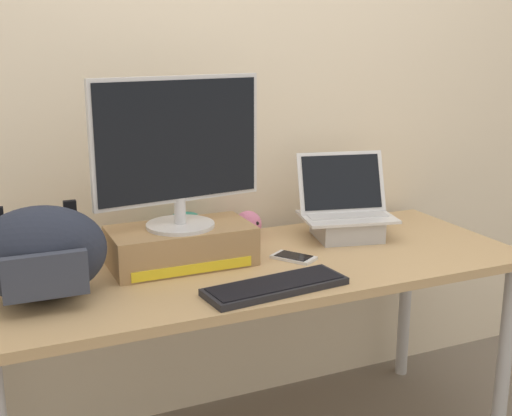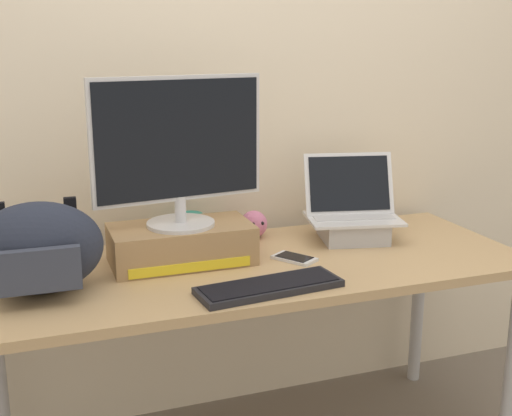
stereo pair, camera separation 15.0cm
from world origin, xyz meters
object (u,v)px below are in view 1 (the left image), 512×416
(cell_phone, at_px, (294,257))
(plush_toy, at_px, (248,224))
(messenger_backpack, at_px, (40,254))
(coffee_mug, at_px, (186,229))
(desktop_monitor, at_px, (178,151))
(open_laptop, at_px, (346,220))
(external_keyboard, at_px, (276,286))
(toner_box_yellow, at_px, (181,246))

(cell_phone, height_order, plush_toy, plush_toy)
(messenger_backpack, relative_size, coffee_mug, 2.82)
(desktop_monitor, distance_m, cell_phone, 0.51)
(open_laptop, bearing_deg, messenger_backpack, -158.69)
(open_laptop, height_order, plush_toy, open_laptop)
(external_keyboard, bearing_deg, coffee_mug, 94.52)
(external_keyboard, height_order, coffee_mug, coffee_mug)
(desktop_monitor, bearing_deg, coffee_mug, 60.45)
(desktop_monitor, bearing_deg, messenger_backpack, -171.61)
(coffee_mug, bearing_deg, external_keyboard, -79.68)
(plush_toy, bearing_deg, messenger_backpack, -157.84)
(toner_box_yellow, relative_size, desktop_monitor, 0.82)
(cell_phone, bearing_deg, desktop_monitor, 130.57)
(toner_box_yellow, xyz_separation_m, desktop_monitor, (0.00, -0.00, 0.30))
(toner_box_yellow, height_order, desktop_monitor, desktop_monitor)
(plush_toy, bearing_deg, external_keyboard, -104.66)
(open_laptop, distance_m, plush_toy, 0.35)
(desktop_monitor, height_order, coffee_mug, desktop_monitor)
(messenger_backpack, relative_size, cell_phone, 2.32)
(messenger_backpack, distance_m, plush_toy, 0.81)
(external_keyboard, relative_size, cell_phone, 2.75)
(desktop_monitor, height_order, plush_toy, desktop_monitor)
(desktop_monitor, relative_size, open_laptop, 1.50)
(open_laptop, xyz_separation_m, coffee_mug, (-0.55, 0.16, -0.01))
(coffee_mug, relative_size, plush_toy, 1.33)
(desktop_monitor, distance_m, messenger_backpack, 0.51)
(desktop_monitor, bearing_deg, toner_box_yellow, 92.68)
(toner_box_yellow, bearing_deg, desktop_monitor, -80.03)
(desktop_monitor, xyz_separation_m, external_keyboard, (0.18, -0.32, -0.35))
(external_keyboard, relative_size, coffee_mug, 3.34)
(external_keyboard, height_order, plush_toy, plush_toy)
(toner_box_yellow, relative_size, external_keyboard, 1.03)
(external_keyboard, bearing_deg, toner_box_yellow, 113.08)
(toner_box_yellow, bearing_deg, plush_toy, 30.19)
(coffee_mug, bearing_deg, cell_phone, -48.55)
(desktop_monitor, height_order, open_laptop, desktop_monitor)
(desktop_monitor, relative_size, cell_phone, 3.48)
(toner_box_yellow, relative_size, coffee_mug, 3.45)
(toner_box_yellow, bearing_deg, external_keyboard, -61.11)
(coffee_mug, xyz_separation_m, cell_phone, (0.27, -0.30, -0.05))
(desktop_monitor, xyz_separation_m, messenger_backpack, (-0.44, -0.12, -0.23))
(desktop_monitor, height_order, messenger_backpack, desktop_monitor)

